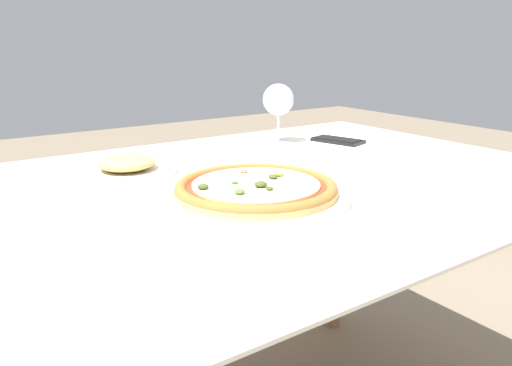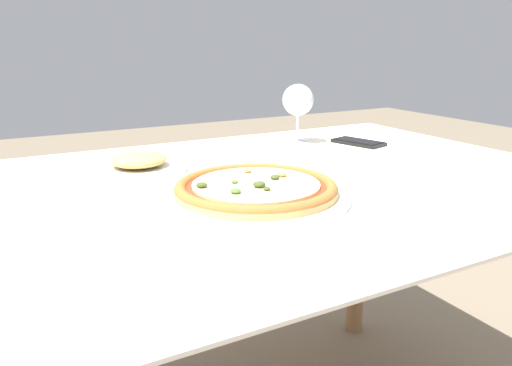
% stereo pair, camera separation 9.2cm
% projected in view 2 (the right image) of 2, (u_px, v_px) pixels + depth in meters
% --- Properties ---
extents(dining_table, '(1.26, 0.96, 0.74)m').
position_uv_depth(dining_table, '(292.00, 216.00, 1.10)').
color(dining_table, '#997047').
rests_on(dining_table, ground_plane).
extents(pizza_plate, '(0.35, 0.35, 0.04)m').
position_uv_depth(pizza_plate, '(256.00, 190.00, 0.92)').
color(pizza_plate, white).
rests_on(pizza_plate, dining_table).
extents(fork, '(0.03, 0.17, 0.00)m').
position_uv_depth(fork, '(71.00, 195.00, 0.94)').
color(fork, silver).
rests_on(fork, dining_table).
extents(wine_glass_far_left, '(0.09, 0.09, 0.17)m').
position_uv_depth(wine_glass_far_left, '(298.00, 101.00, 1.39)').
color(wine_glass_far_left, silver).
rests_on(wine_glass_far_left, dining_table).
extents(cell_phone, '(0.11, 0.16, 0.01)m').
position_uv_depth(cell_phone, '(358.00, 142.00, 1.41)').
color(cell_phone, black).
rests_on(cell_phone, dining_table).
extents(side_plate, '(0.22, 0.22, 0.04)m').
position_uv_depth(side_plate, '(139.00, 164.00, 1.12)').
color(side_plate, white).
rests_on(side_plate, dining_table).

